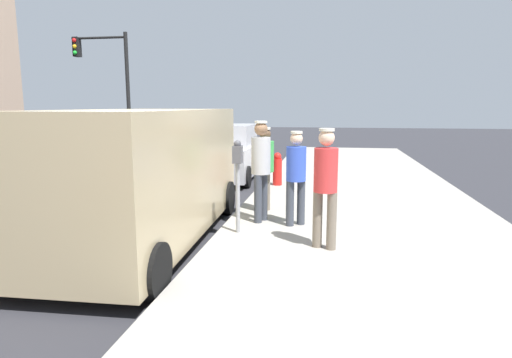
# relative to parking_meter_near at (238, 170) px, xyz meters

# --- Properties ---
(ground_plane) EXTENTS (80.00, 80.00, 0.00)m
(ground_plane) POSITION_rel_parking_meter_near_xyz_m (-1.35, -0.55, -1.18)
(ground_plane) COLOR #2D2D33
(sidewalk_slab) EXTENTS (5.00, 32.00, 0.15)m
(sidewalk_slab) POSITION_rel_parking_meter_near_xyz_m (2.15, -0.55, -1.11)
(sidewalk_slab) COLOR #9E998E
(sidewalk_slab) RESTS_ON ground
(parking_meter_near) EXTENTS (0.14, 0.18, 1.52)m
(parking_meter_near) POSITION_rel_parking_meter_near_xyz_m (0.00, 0.00, 0.00)
(parking_meter_near) COLOR gray
(parking_meter_near) RESTS_ON sidewalk_slab
(pedestrian_in_blue) EXTENTS (0.34, 0.34, 1.64)m
(pedestrian_in_blue) POSITION_rel_parking_meter_near_xyz_m (0.89, 0.62, -0.10)
(pedestrian_in_blue) COLOR #383D47
(pedestrian_in_blue) RESTS_ON sidewalk_slab
(pedestrian_in_red) EXTENTS (0.34, 0.34, 1.75)m
(pedestrian_in_red) POSITION_rel_parking_meter_near_xyz_m (1.41, -0.57, -0.02)
(pedestrian_in_red) COLOR #726656
(pedestrian_in_red) RESTS_ON sidewalk_slab
(pedestrian_in_green) EXTENTS (0.34, 0.36, 1.65)m
(pedestrian_in_green) POSITION_rel_parking_meter_near_xyz_m (0.22, 1.53, -0.09)
(pedestrian_in_green) COLOR #726656
(pedestrian_in_green) RESTS_ON sidewalk_slab
(pedestrian_in_gray) EXTENTS (0.34, 0.35, 1.80)m
(pedestrian_in_gray) POSITION_rel_parking_meter_near_xyz_m (0.26, 0.77, 0.01)
(pedestrian_in_gray) COLOR #383D47
(pedestrian_in_gray) RESTS_ON sidewalk_slab
(parked_van) EXTENTS (2.27, 5.26, 2.15)m
(parked_van) POSITION_rel_parking_meter_near_xyz_m (-1.50, -0.30, -0.03)
(parked_van) COLOR tan
(parked_van) RESTS_ON ground
(parked_sedan_ahead) EXTENTS (2.01, 4.43, 1.65)m
(parked_sedan_ahead) POSITION_rel_parking_meter_near_xyz_m (-1.68, 6.31, -0.43)
(parked_sedan_ahead) COLOR #BCBCC1
(parked_sedan_ahead) RESTS_ON ground
(traffic_light_corner) EXTENTS (2.48, 0.42, 5.20)m
(traffic_light_corner) POSITION_rel_parking_meter_near_xyz_m (-7.82, 10.65, 2.34)
(traffic_light_corner) COLOR black
(traffic_light_corner) RESTS_ON ground
(fire_hydrant) EXTENTS (0.24, 0.24, 0.86)m
(fire_hydrant) POSITION_rel_parking_meter_near_xyz_m (0.10, 4.47, -0.61)
(fire_hydrant) COLOR red
(fire_hydrant) RESTS_ON sidewalk_slab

